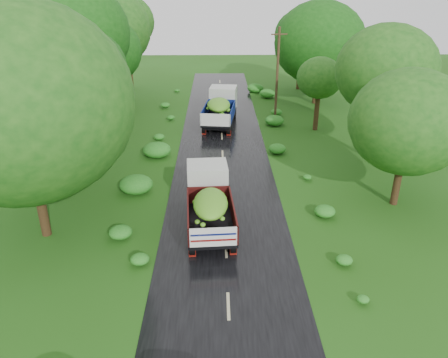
{
  "coord_description": "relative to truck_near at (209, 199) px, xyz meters",
  "views": [
    {
      "loc": [
        -0.4,
        -13.4,
        11.79
      ],
      "look_at": [
        -0.03,
        8.2,
        1.7
      ],
      "focal_mm": 35.0,
      "sensor_mm": 36.0,
      "label": 1
    }
  ],
  "objects": [
    {
      "name": "ground",
      "position": [
        0.81,
        -6.22,
        -1.48
      ],
      "size": [
        120.0,
        120.0,
        0.0
      ],
      "primitive_type": "plane",
      "color": "#1E4A0F",
      "rests_on": "ground"
    },
    {
      "name": "utility_pole",
      "position": [
        5.61,
        17.83,
        2.64
      ],
      "size": [
        1.39,
        0.39,
        8.02
      ],
      "rotation": [
        0.0,
        0.0,
        0.21
      ],
      "color": "#382616",
      "rests_on": "ground"
    },
    {
      "name": "shrubs",
      "position": [
        0.81,
        7.78,
        -1.13
      ],
      "size": [
        11.9,
        44.0,
        0.7
      ],
      "color": "#196A1C",
      "rests_on": "ground"
    },
    {
      "name": "truck_far",
      "position": [
        0.76,
        17.0,
        0.11
      ],
      "size": [
        3.19,
        6.94,
        2.81
      ],
      "rotation": [
        0.0,
        0.0,
        -0.13
      ],
      "color": "black",
      "rests_on": "ground"
    },
    {
      "name": "truck_near",
      "position": [
        0.0,
        0.0,
        0.0
      ],
      "size": [
        2.61,
        6.37,
        2.62
      ],
      "rotation": [
        0.0,
        0.0,
        0.07
      ],
      "color": "black",
      "rests_on": "ground"
    },
    {
      "name": "trees_left",
      "position": [
        -9.26,
        12.94,
        5.29
      ],
      "size": [
        6.55,
        35.0,
        9.8
      ],
      "color": "black",
      "rests_on": "ground"
    },
    {
      "name": "road_lines",
      "position": [
        0.81,
        -0.22,
        -1.46
      ],
      "size": [
        0.12,
        69.6,
        0.0
      ],
      "color": "#BFB78C",
      "rests_on": "road"
    },
    {
      "name": "road",
      "position": [
        0.81,
        -1.22,
        -1.47
      ],
      "size": [
        6.5,
        80.0,
        0.02
      ],
      "primitive_type": "cube",
      "color": "black",
      "rests_on": "ground"
    },
    {
      "name": "trees_right",
      "position": [
        10.32,
        16.78,
        4.1
      ],
      "size": [
        5.86,
        31.25,
        7.9
      ],
      "color": "black",
      "rests_on": "ground"
    }
  ]
}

